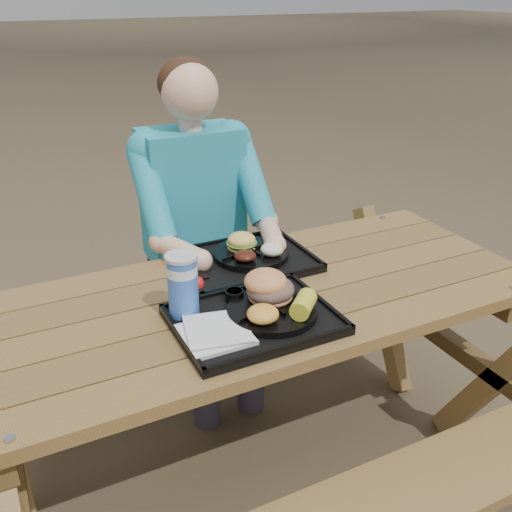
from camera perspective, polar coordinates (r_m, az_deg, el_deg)
name	(u,v)px	position (r m, az deg, el deg)	size (l,w,h in m)	color
ground	(256,470)	(2.25, 0.00, -20.65)	(60.00, 60.00, 0.00)	#999999
picnic_table	(256,389)	(2.00, 0.00, -13.19)	(1.80, 1.49, 0.75)	#999999
tray_near	(254,321)	(1.63, -0.19, -6.48)	(0.45, 0.35, 0.02)	black
tray_far	(244,262)	(1.96, -1.18, -0.59)	(0.45, 0.35, 0.02)	black
plate_near	(272,311)	(1.64, 1.62, -5.51)	(0.26, 0.26, 0.02)	black
plate_far	(251,254)	(1.97, -0.52, 0.22)	(0.26, 0.26, 0.02)	black
napkin_stack	(215,333)	(1.54, -4.09, -7.70)	(0.18, 0.18, 0.02)	silver
soda_cup	(183,286)	(1.61, -7.32, -3.04)	(0.09, 0.09, 0.17)	blue
condiment_bbq	(234,295)	(1.70, -2.18, -3.97)	(0.06, 0.06, 0.03)	black
condiment_mustard	(254,287)	(1.75, -0.24, -3.13)	(0.05, 0.05, 0.03)	yellow
sandwich	(271,277)	(1.65, 1.46, -2.15)	(0.13, 0.13, 0.14)	#E89152
mac_cheese	(263,314)	(1.56, 0.70, -5.81)	(0.09, 0.09, 0.04)	#F4AF40
corn_cob	(303,304)	(1.60, 4.76, -4.85)	(0.10, 0.10, 0.06)	yellow
cutlery_far	(195,269)	(1.90, -6.12, -1.28)	(0.03, 0.16, 0.01)	black
burger	(241,237)	(1.97, -1.46, 1.95)	(0.10, 0.10, 0.09)	#F1C455
baked_beans	(245,256)	(1.89, -1.09, 0.01)	(0.07, 0.07, 0.03)	#45170D
potato_salad	(272,249)	(1.93, 1.61, 0.67)	(0.08, 0.08, 0.04)	white
diner	(197,248)	(2.36, -5.95, 0.82)	(0.48, 0.84, 1.28)	teal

